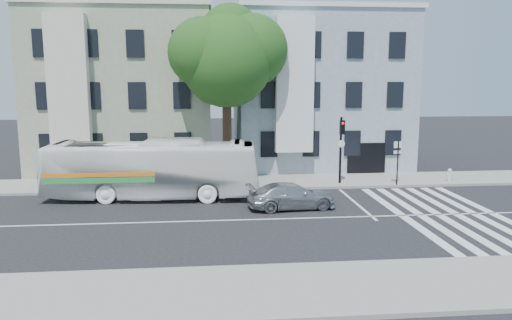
{
  "coord_description": "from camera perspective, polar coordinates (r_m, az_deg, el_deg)",
  "views": [
    {
      "loc": [
        -1.18,
        -22.27,
        6.48
      ],
      "look_at": [
        1.21,
        2.45,
        2.4
      ],
      "focal_mm": 35.0,
      "sensor_mm": 36.0,
      "label": 1
    }
  ],
  "objects": [
    {
      "name": "traffic_signal",
      "position": [
        30.41,
        9.71,
        2.07
      ],
      "size": [
        0.44,
        0.53,
        4.19
      ],
      "rotation": [
        0.0,
        0.0,
        0.11
      ],
      "color": "black",
      "rests_on": "ground"
    },
    {
      "name": "bus",
      "position": [
        27.57,
        -11.76,
        -1.05
      ],
      "size": [
        3.54,
        11.73,
        3.22
      ],
      "primitive_type": "imported",
      "rotation": [
        0.0,
        0.0,
        1.5
      ],
      "color": "white",
      "rests_on": "ground"
    },
    {
      "name": "building_right",
      "position": [
        38.17,
        6.91,
        7.79
      ],
      "size": [
        12.0,
        10.0,
        11.0
      ],
      "primitive_type": "cube",
      "color": "gray",
      "rests_on": "ground"
    },
    {
      "name": "sidewalk_far",
      "position": [
        30.97,
        -3.23,
        -2.63
      ],
      "size": [
        80.0,
        4.0,
        0.15
      ],
      "primitive_type": "cube",
      "color": "gray",
      "rests_on": "ground"
    },
    {
      "name": "sidewalk_near",
      "position": [
        15.69,
        -0.75,
        -14.76
      ],
      "size": [
        80.0,
        4.0,
        0.15
      ],
      "primitive_type": "cube",
      "color": "gray",
      "rests_on": "ground"
    },
    {
      "name": "sedan",
      "position": [
        25.14,
        4.09,
        -4.12
      ],
      "size": [
        2.25,
        4.61,
        1.29
      ],
      "primitive_type": "imported",
      "rotation": [
        0.0,
        0.0,
        1.67
      ],
      "color": "#B0B2B7",
      "rests_on": "ground"
    },
    {
      "name": "far_sign_pole",
      "position": [
        30.9,
        15.89,
        0.46
      ],
      "size": [
        0.51,
        0.2,
        2.82
      ],
      "rotation": [
        0.0,
        0.0,
        0.17
      ],
      "color": "black",
      "rests_on": "sidewalk_far"
    },
    {
      "name": "ground",
      "position": [
        23.23,
        -2.41,
        -6.88
      ],
      "size": [
        120.0,
        120.0,
        0.0
      ],
      "primitive_type": "plane",
      "color": "black",
      "rests_on": "ground"
    },
    {
      "name": "building_left",
      "position": [
        37.74,
        -14.53,
        7.54
      ],
      "size": [
        12.0,
        10.0,
        11.0
      ],
      "primitive_type": "cube",
      "color": "gray",
      "rests_on": "ground"
    },
    {
      "name": "fire_hydrant",
      "position": [
        33.2,
        21.26,
        -1.58
      ],
      "size": [
        0.45,
        0.26,
        0.82
      ],
      "rotation": [
        0.0,
        0.0,
        0.06
      ],
      "color": "silver",
      "rests_on": "sidewalk_far"
    },
    {
      "name": "street_tree",
      "position": [
        31.06,
        -3.31,
        11.8
      ],
      "size": [
        7.3,
        5.9,
        11.1
      ],
      "color": "#2D2116",
      "rests_on": "ground"
    },
    {
      "name": "hedge",
      "position": [
        29.75,
        -9.2,
        -2.39
      ],
      "size": [
        8.36,
        3.36,
        0.7
      ],
      "primitive_type": null,
      "rotation": [
        0.0,
        0.0,
        -0.31
      ],
      "color": "#266922",
      "rests_on": "sidewalk_far"
    }
  ]
}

